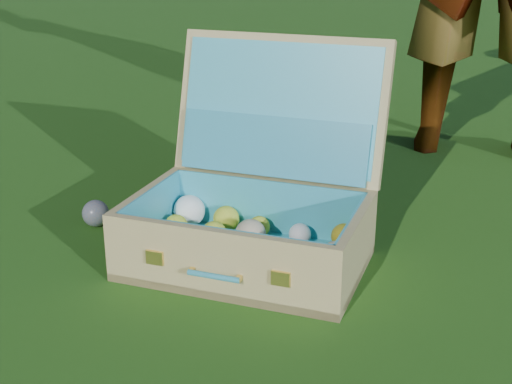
% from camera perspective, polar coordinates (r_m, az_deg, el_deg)
% --- Properties ---
extents(ground, '(60.00, 60.00, 0.00)m').
position_cam_1_polar(ground, '(1.78, -0.36, -5.06)').
color(ground, '#215114').
rests_on(ground, ground).
extents(stray_ball, '(0.07, 0.07, 0.07)m').
position_cam_1_polar(stray_ball, '(1.98, -12.70, -1.68)').
color(stray_ball, '#386093').
rests_on(stray_ball, ground).
extents(suitcase, '(0.56, 0.54, 0.51)m').
position_cam_1_polar(suitcase, '(1.74, -0.04, -0.50)').
color(suitcase, tan).
rests_on(suitcase, ground).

